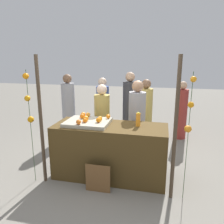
# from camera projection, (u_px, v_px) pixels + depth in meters

# --- Properties ---
(ground_plane) EXTENTS (24.00, 24.00, 0.00)m
(ground_plane) POSITION_uv_depth(u_px,v_px,m) (110.00, 175.00, 4.02)
(ground_plane) COLOR gray
(stall_counter) EXTENTS (1.93, 0.75, 0.94)m
(stall_counter) POSITION_uv_depth(u_px,v_px,m) (110.00, 151.00, 3.91)
(stall_counter) COLOR #4C3819
(stall_counter) RESTS_ON ground_plane
(orange_tray) EXTENTS (0.74, 0.61, 0.06)m
(orange_tray) POSITION_uv_depth(u_px,v_px,m) (88.00, 122.00, 3.88)
(orange_tray) COLOR #B2AD99
(orange_tray) RESTS_ON stall_counter
(orange_0) EXTENTS (0.08, 0.08, 0.08)m
(orange_0) POSITION_uv_depth(u_px,v_px,m) (82.00, 116.00, 3.99)
(orange_0) COLOR orange
(orange_0) RESTS_ON orange_tray
(orange_1) EXTENTS (0.08, 0.08, 0.08)m
(orange_1) POSITION_uv_depth(u_px,v_px,m) (98.00, 120.00, 3.75)
(orange_1) COLOR orange
(orange_1) RESTS_ON orange_tray
(orange_2) EXTENTS (0.08, 0.08, 0.08)m
(orange_2) POSITION_uv_depth(u_px,v_px,m) (79.00, 122.00, 3.64)
(orange_2) COLOR orange
(orange_2) RESTS_ON orange_tray
(orange_3) EXTENTS (0.08, 0.08, 0.08)m
(orange_3) POSITION_uv_depth(u_px,v_px,m) (83.00, 114.00, 4.12)
(orange_3) COLOR orange
(orange_3) RESTS_ON orange_tray
(orange_4) EXTENTS (0.09, 0.09, 0.09)m
(orange_4) POSITION_uv_depth(u_px,v_px,m) (86.00, 118.00, 3.83)
(orange_4) COLOR orange
(orange_4) RESTS_ON orange_tray
(orange_5) EXTENTS (0.07, 0.07, 0.07)m
(orange_5) POSITION_uv_depth(u_px,v_px,m) (108.00, 116.00, 3.99)
(orange_5) COLOR orange
(orange_5) RESTS_ON orange_tray
(orange_6) EXTENTS (0.08, 0.08, 0.08)m
(orange_6) POSITION_uv_depth(u_px,v_px,m) (100.00, 118.00, 3.86)
(orange_6) COLOR orange
(orange_6) RESTS_ON orange_tray
(orange_7) EXTENTS (0.08, 0.08, 0.08)m
(orange_7) POSITION_uv_depth(u_px,v_px,m) (88.00, 115.00, 4.11)
(orange_7) COLOR orange
(orange_7) RESTS_ON orange_tray
(orange_8) EXTENTS (0.07, 0.07, 0.07)m
(orange_8) POSITION_uv_depth(u_px,v_px,m) (85.00, 120.00, 3.75)
(orange_8) COLOR orange
(orange_8) RESTS_ON orange_tray
(juice_bottle) EXTENTS (0.08, 0.08, 0.24)m
(juice_bottle) POSITION_uv_depth(u_px,v_px,m) (138.00, 120.00, 3.74)
(juice_bottle) COLOR orange
(juice_bottle) RESTS_ON stall_counter
(chalkboard_sign) EXTENTS (0.40, 0.03, 0.47)m
(chalkboard_sign) POSITION_uv_depth(u_px,v_px,m) (98.00, 179.00, 3.49)
(chalkboard_sign) COLOR brown
(chalkboard_sign) RESTS_ON ground_plane
(vendor_left) EXTENTS (0.31, 0.31, 1.54)m
(vendor_left) POSITION_uv_depth(u_px,v_px,m) (102.00, 125.00, 4.57)
(vendor_left) COLOR tan
(vendor_left) RESTS_ON ground_plane
(vendor_right) EXTENTS (0.33, 0.33, 1.64)m
(vendor_right) POSITION_uv_depth(u_px,v_px,m) (137.00, 125.00, 4.41)
(vendor_right) COLOR #99999E
(vendor_right) RESTS_ON ground_plane
(crowd_person_0) EXTENTS (0.30, 0.30, 1.48)m
(crowd_person_0) POSITION_uv_depth(u_px,v_px,m) (181.00, 112.00, 5.71)
(crowd_person_0) COLOR maroon
(crowd_person_0) RESTS_ON ground_plane
(crowd_person_1) EXTENTS (0.32, 0.32, 1.57)m
(crowd_person_1) POSITION_uv_depth(u_px,v_px,m) (103.00, 111.00, 5.65)
(crowd_person_1) COLOR #384C8C
(crowd_person_1) RESTS_ON ground_plane
(crowd_person_2) EXTENTS (0.33, 0.33, 1.65)m
(crowd_person_2) POSITION_uv_depth(u_px,v_px,m) (69.00, 109.00, 5.70)
(crowd_person_2) COLOR #99999E
(crowd_person_2) RESTS_ON ground_plane
(crowd_person_3) EXTENTS (0.34, 0.34, 1.71)m
(crowd_person_3) POSITION_uv_depth(u_px,v_px,m) (130.00, 109.00, 5.58)
(crowd_person_3) COLOR #333338
(crowd_person_3) RESTS_ON ground_plane
(crowd_person_4) EXTENTS (0.32, 0.32, 1.58)m
(crowd_person_4) POSITION_uv_depth(u_px,v_px,m) (145.00, 115.00, 5.24)
(crowd_person_4) COLOR tan
(crowd_person_4) RESTS_ON ground_plane
(canopy_post_left) EXTENTS (0.06, 0.06, 2.11)m
(canopy_post_left) POSITION_uv_depth(u_px,v_px,m) (41.00, 122.00, 3.60)
(canopy_post_left) COLOR #473828
(canopy_post_left) RESTS_ON ground_plane
(canopy_post_right) EXTENTS (0.06, 0.06, 2.11)m
(canopy_post_right) POSITION_uv_depth(u_px,v_px,m) (175.00, 131.00, 3.15)
(canopy_post_right) COLOR #473828
(canopy_post_right) RESTS_ON ground_plane
(garland_strand_left) EXTENTS (0.11, 0.11, 1.88)m
(garland_strand_left) POSITION_uv_depth(u_px,v_px,m) (28.00, 101.00, 3.51)
(garland_strand_left) COLOR #2D4C23
(garland_strand_left) RESTS_ON ground_plane
(garland_strand_right) EXTENTS (0.11, 0.10, 1.88)m
(garland_strand_right) POSITION_uv_depth(u_px,v_px,m) (190.00, 112.00, 3.06)
(garland_strand_right) COLOR #2D4C23
(garland_strand_right) RESTS_ON ground_plane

